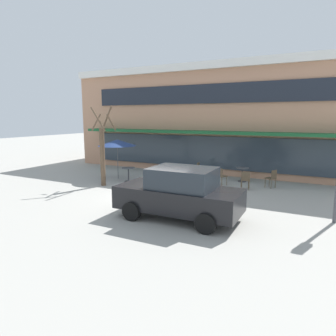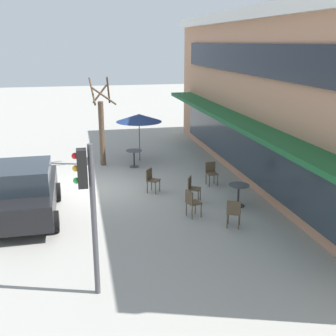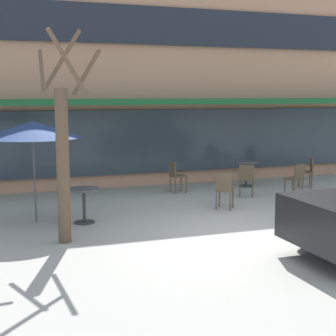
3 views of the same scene
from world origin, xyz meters
The scene contains 12 objects.
ground_plane centered at (0.00, 0.00, 0.00)m, with size 80.00×80.00×0.00m, color #9E9B93.
building_facade centered at (0.00, 9.96, 3.30)m, with size 18.99×9.10×6.59m.
cafe_table_near_wall centered at (-2.77, 2.02, 0.52)m, with size 0.70×0.70×0.76m.
cafe_table_streetside centered at (2.63, 4.83, 0.52)m, with size 0.70×0.70×0.76m.
patio_umbrella_green_folded centered at (-3.75, 2.42, 2.02)m, with size 2.10×2.10×2.20m.
cafe_chair_0 centered at (1.89, 3.43, 0.53)m, with size 0.54×0.54×0.89m.
cafe_chair_1 centered at (0.29, 4.62, 0.53)m, with size 0.43×0.43×0.89m.
cafe_chair_2 centered at (0.65, 2.21, 0.53)m, with size 0.56×0.56×0.89m.
cafe_chair_3 centered at (4.26, 4.05, 0.53)m, with size 0.53×0.53×0.89m.
cafe_chair_4 centered at (3.20, 3.05, 0.53)m, with size 0.50×0.50×0.89m.
parked_sedan centered at (2.16, -2.06, 0.88)m, with size 4.22×2.06×1.76m.
street_tree centered at (-3.36, 0.70, 1.73)m, with size 1.06×1.14×3.97m.
Camera 1 is at (6.31, -10.93, 3.42)m, focal length 32.00 mm.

